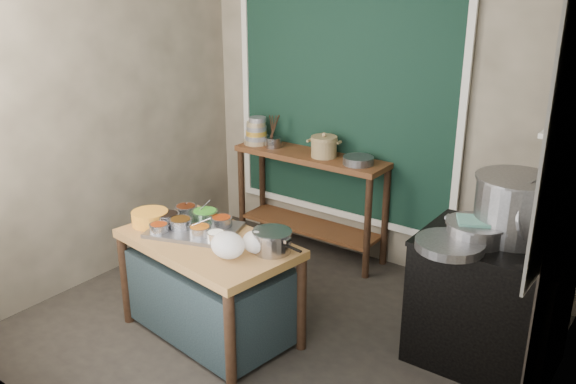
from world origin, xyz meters
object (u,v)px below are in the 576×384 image
Objects in this scene: saucepan at (272,241)px; steamer at (476,231)px; condiment_tray at (194,230)px; stock_pot at (514,208)px; ceramic_crock at (324,148)px; prep_table at (210,288)px; utensil_cup at (273,142)px; stove_block at (488,304)px; yellow_basin at (150,218)px; back_counter at (310,203)px.

steamer reaches higher than saucepan.
condiment_tray is 2.14m from stock_pot.
ceramic_crock is (0.10, 1.52, 0.27)m from condiment_tray.
saucepan is (0.47, 0.11, 0.45)m from prep_table.
stock_pot is at bearing 48.57° from steamer.
ceramic_crock reaches higher than prep_table.
prep_table is at bearing -15.29° from condiment_tray.
utensil_cup reaches higher than steamer.
saucepan is at bearing -148.72° from stove_block.
saucepan is 0.51× the size of stock_pot.
prep_table is at bearing -87.60° from ceramic_crock.
stock_pot is at bearing 23.96° from yellow_basin.
steamer is at bearing -24.23° from back_counter.
back_counter is 0.66m from utensil_cup.
prep_table is 1.78m from utensil_cup.
prep_table is 2.11m from stock_pot.
stock_pot reaches higher than back_counter.
back_counter reaches higher than condiment_tray.
steamer reaches higher than stove_block.
condiment_tray is 3.88× the size of utensil_cup.
back_counter is (-0.21, 1.58, 0.10)m from prep_table.
utensil_cup is 0.64× the size of ceramic_crock.
utensil_cup is 2.32m from steamer.
utensil_cup is 0.40× the size of steamer.
yellow_basin is 1.09× the size of ceramic_crock.
stove_block is at bearing -22.17° from ceramic_crock.
saucepan is 1.72× the size of utensil_cup.
utensil_cup is at bearing 163.01° from stove_block.
prep_table is 0.66m from saucepan.
steamer is (1.11, 0.66, 0.12)m from saucepan.
utensil_cup is 2.43m from stock_pot.
prep_table is 4.67× the size of saucepan.
back_counter reaches higher than stove_block.
stove_block is at bearing -116.36° from stock_pot.
utensil_cup reaches higher than back_counter.
condiment_tray is 2.29× the size of yellow_basin.
yellow_basin is (-0.52, -0.05, 0.43)m from prep_table.
condiment_tray is 1.55m from ceramic_crock.
prep_table is at bearing -82.40° from back_counter.
utensil_cup reaches higher than saucepan.
back_counter is 9.29× the size of utensil_cup.
condiment_tray is (0.04, -1.53, 0.29)m from back_counter.
steamer is (1.79, -0.81, 0.47)m from back_counter.
saucepan is 1.30m from steamer.
yellow_basin is 2.49m from stock_pot.
prep_table is 0.67m from yellow_basin.
ceramic_crock is 0.46× the size of stock_pot.
yellow_basin is 0.67× the size of steamer.
steamer is (2.19, -0.78, -0.05)m from utensil_cup.
prep_table is 2.07× the size of condiment_tray.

